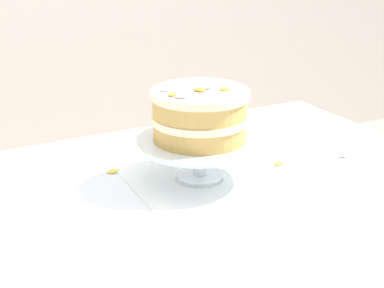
# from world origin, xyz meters

# --- Properties ---
(dining_table) EXTENTS (1.40, 1.00, 0.74)m
(dining_table) POSITION_xyz_m (0.00, -0.03, 0.65)
(dining_table) COLOR white
(dining_table) RESTS_ON ground
(linen_napkin) EXTENTS (0.34, 0.34, 0.00)m
(linen_napkin) POSITION_xyz_m (0.09, 0.09, 0.74)
(linen_napkin) COLOR white
(linen_napkin) RESTS_ON dining_table
(cake_stand) EXTENTS (0.29, 0.29, 0.10)m
(cake_stand) POSITION_xyz_m (0.09, 0.09, 0.82)
(cake_stand) COLOR silver
(cake_stand) RESTS_ON linen_napkin
(layer_cake) EXTENTS (0.22, 0.22, 0.12)m
(layer_cake) POSITION_xyz_m (0.09, 0.09, 0.90)
(layer_cake) COLOR tan
(layer_cake) RESTS_ON cake_stand
(loose_petal_0) EXTENTS (0.04, 0.03, 0.00)m
(loose_petal_0) POSITION_xyz_m (0.31, 0.08, 0.74)
(loose_petal_0) COLOR yellow
(loose_petal_0) RESTS_ON dining_table
(loose_petal_2) EXTENTS (0.04, 0.03, 0.00)m
(loose_petal_2) POSITION_xyz_m (0.49, 0.05, 0.74)
(loose_petal_2) COLOR pink
(loose_petal_2) RESTS_ON dining_table
(loose_petal_3) EXTENTS (0.04, 0.03, 0.00)m
(loose_petal_3) POSITION_xyz_m (-0.07, 0.23, 0.74)
(loose_petal_3) COLOR yellow
(loose_petal_3) RESTS_ON dining_table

